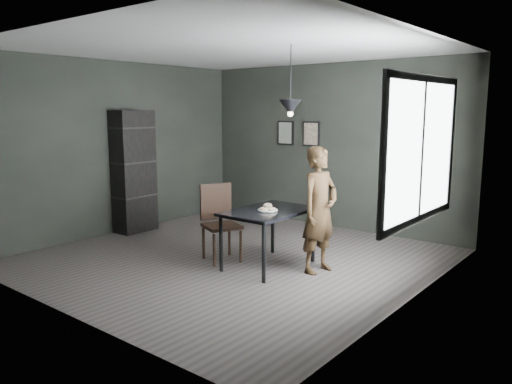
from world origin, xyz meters
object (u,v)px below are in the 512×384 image
Objects in this scene: white_plate at (268,211)px; woman at (319,210)px; pendant_lamp at (290,107)px; cafe_table at (269,216)px; shelf_unit at (134,172)px; wood_chair at (219,217)px.

white_plate is 0.15× the size of woman.
white_plate is 0.27× the size of pendant_lamp.
cafe_table is 2.94m from shelf_unit.
wood_chair is at bearing -173.70° from white_plate.
shelf_unit is at bearing 99.66° from woman.
white_plate is 1.32m from pendant_lamp.
shelf_unit reaches higher than cafe_table.
wood_chair reaches higher than cafe_table.
pendant_lamp is (0.21, 0.17, 1.29)m from white_plate.
white_plate is at bearing 30.87° from wood_chair.
cafe_table is 0.60× the size of shelf_unit.
woman is 1.54× the size of wood_chair.
pendant_lamp reaches higher than wood_chair.
wood_chair is at bearing 114.46° from woman.
white_plate is at bearing 126.48° from woman.
white_plate is at bearing -61.60° from cafe_table.
cafe_table is 1.17× the size of wood_chair.
white_plate is 2.98m from shelf_unit.
cafe_table is 5.22× the size of white_plate.
woman is at bearing -0.07° from shelf_unit.
woman is at bearing 41.01° from wood_chair.
cafe_table is 0.12m from white_plate.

